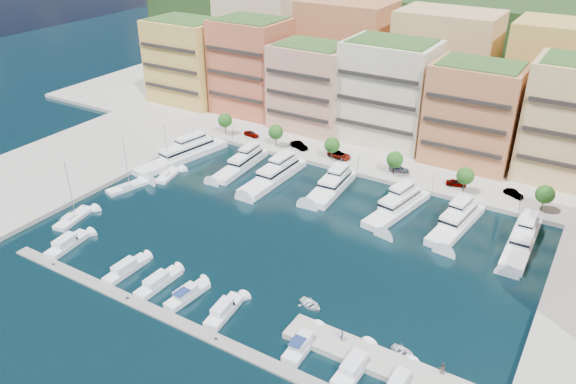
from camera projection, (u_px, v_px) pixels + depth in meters
name	position (u px, v px, depth m)	size (l,w,h in m)	color
ground	(288.00, 235.00, 107.65)	(400.00, 400.00, 0.00)	black
north_quay	(405.00, 132.00, 154.38)	(220.00, 64.00, 2.00)	#9E998E
west_quay	(42.00, 176.00, 130.12)	(34.00, 76.00, 2.00)	#9E998E
hillside	(456.00, 87.00, 190.56)	(240.00, 40.00, 58.00)	#183214
south_pontoon	(170.00, 319.00, 86.42)	(72.00, 2.20, 0.35)	gray
finger_pier	(390.00, 369.00, 77.27)	(32.00, 5.00, 2.00)	#9E998E
apartment_0	(188.00, 61.00, 169.42)	(22.00, 16.50, 24.80)	tan
apartment_1	(251.00, 67.00, 160.35)	(20.00, 16.50, 26.80)	#CA5E43
apartment_2	(312.00, 87.00, 150.12)	(20.00, 15.50, 22.80)	tan
apartment_3	(388.00, 92.00, 141.27)	(22.00, 16.50, 25.80)	#F8EAC0
apartment_4	(473.00, 114.00, 130.12)	(20.00, 15.50, 23.80)	#C37949
backblock_0	(262.00, 41.00, 181.20)	(26.00, 18.00, 30.00)	#F8EAC0
backblock_1	(345.00, 53.00, 167.41)	(26.00, 18.00, 30.00)	#C37949
backblock_2	(444.00, 67.00, 153.61)	(26.00, 18.00, 30.00)	#E7BD7A
backblock_3	(562.00, 84.00, 139.82)	(26.00, 18.00, 30.00)	tan
tree_0	(225.00, 120.00, 149.06)	(3.80, 3.80, 5.65)	#473323
tree_1	(276.00, 132.00, 141.71)	(3.80, 3.80, 5.65)	#473323
tree_2	(332.00, 145.00, 134.35)	(3.80, 3.80, 5.65)	#473323
tree_3	(395.00, 160.00, 126.99)	(3.80, 3.80, 5.65)	#473323
tree_4	(465.00, 176.00, 119.64)	(3.80, 3.80, 5.65)	#473323
tree_5	(545.00, 194.00, 112.28)	(3.80, 3.80, 5.65)	#473323
lamppost_0	(232.00, 129.00, 145.92)	(0.30, 0.30, 4.20)	black
lamppost_1	(291.00, 143.00, 137.64)	(0.30, 0.30, 4.20)	black
lamppost_2	(358.00, 159.00, 129.37)	(0.30, 0.30, 4.20)	black
lamppost_3	(434.00, 177.00, 121.09)	(0.30, 0.30, 4.20)	black
lamppost_4	(521.00, 198.00, 112.82)	(0.30, 0.30, 4.20)	black
yacht_0	(185.00, 154.00, 138.43)	(9.47, 26.51, 7.30)	white
yacht_1	(242.00, 163.00, 133.85)	(5.20, 19.37, 7.30)	white
yacht_2	(275.00, 174.00, 128.47)	(5.37, 21.51, 7.30)	white
yacht_3	(332.00, 185.00, 123.61)	(6.04, 17.54, 7.30)	white
yacht_4	(398.00, 206.00, 115.45)	(7.84, 20.18, 7.30)	white
yacht_5	(457.00, 221.00, 110.09)	(6.69, 19.46, 7.30)	white
yacht_6	(522.00, 239.00, 104.24)	(4.53, 19.75, 7.30)	white
cruiser_0	(67.00, 244.00, 103.99)	(3.86, 9.42, 2.55)	white
cruiser_2	(126.00, 269.00, 97.00)	(2.48, 9.14, 2.55)	white
cruiser_3	(158.00, 283.00, 93.61)	(2.75, 9.23, 2.55)	white
cruiser_4	(187.00, 295.00, 90.71)	(3.17, 8.54, 2.66)	white
cruiser_5	(224.00, 311.00, 87.30)	(3.46, 8.67, 2.55)	white
cruiser_7	(302.00, 344.00, 80.78)	(2.88, 8.33, 2.66)	white
cruiser_8	(354.00, 366.00, 77.01)	(3.10, 9.22, 2.55)	white
sailboat_2	(168.00, 176.00, 129.67)	(4.44, 8.14, 13.20)	white
sailboat_1	(128.00, 187.00, 124.71)	(5.19, 10.13, 13.20)	white
sailboat_0	(73.00, 219.00, 112.57)	(4.59, 9.59, 13.20)	white
tender_0	(311.00, 304.00, 88.84)	(2.97, 4.16, 0.86)	white
tender_2	(403.00, 352.00, 79.58)	(2.77, 3.88, 0.80)	silver
car_0	(251.00, 134.00, 148.57)	(1.77, 4.39, 1.49)	gray
car_1	(299.00, 145.00, 141.53)	(1.79, 5.13, 1.69)	gray
car_2	(339.00, 155.00, 136.54)	(2.72, 5.90, 1.64)	gray
car_3	(399.00, 169.00, 129.80)	(1.89, 4.65, 1.35)	gray
car_4	(456.00, 183.00, 123.39)	(1.74, 4.33, 1.48)	gray
car_5	(513.00, 193.00, 119.14)	(1.47, 4.23, 1.39)	gray
person_0	(342.00, 335.00, 80.58)	(0.63, 0.42, 1.74)	#283451
person_1	(442.00, 368.00, 74.93)	(0.86, 0.67, 1.78)	#523631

